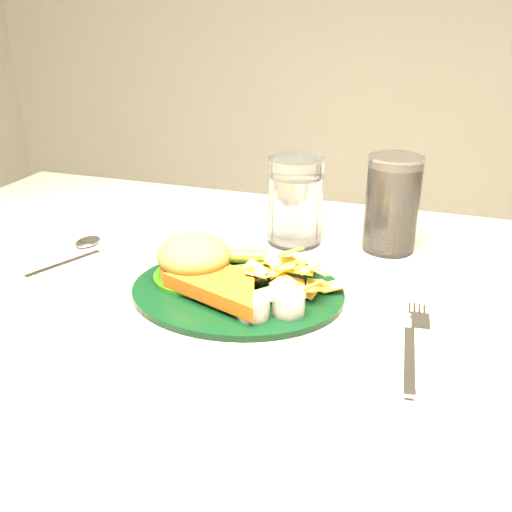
{
  "coord_description": "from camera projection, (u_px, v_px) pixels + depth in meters",
  "views": [
    {
      "loc": [
        0.23,
        -0.6,
        1.09
      ],
      "look_at": [
        0.03,
        0.01,
        0.8
      ],
      "focal_mm": 40.0,
      "sensor_mm": 36.0,
      "label": 1
    }
  ],
  "objects": [
    {
      "name": "dinner_plate",
      "position": [
        237.0,
        272.0,
        0.72
      ],
      "size": [
        0.29,
        0.25,
        0.06
      ],
      "primitive_type": null,
      "rotation": [
        0.0,
        0.0,
        0.09
      ],
      "color": "black",
      "rests_on": "table"
    },
    {
      "name": "table",
      "position": [
        237.0,
        507.0,
        0.88
      ],
      "size": [
        1.2,
        0.8,
        0.75
      ],
      "primitive_type": null,
      "color": "gray",
      "rests_on": "ground"
    },
    {
      "name": "water_glass",
      "position": [
        295.0,
        201.0,
        0.86
      ],
      "size": [
        0.1,
        0.1,
        0.13
      ],
      "primitive_type": "cylinder",
      "rotation": [
        0.0,
        0.0,
        0.26
      ],
      "color": "silver",
      "rests_on": "table"
    },
    {
      "name": "fork_napkin",
      "position": [
        410.0,
        354.0,
        0.59
      ],
      "size": [
        0.14,
        0.17,
        0.01
      ],
      "primitive_type": null,
      "rotation": [
        0.0,
        0.0,
        0.08
      ],
      "color": "white",
      "rests_on": "table"
    },
    {
      "name": "cola_glass",
      "position": [
        392.0,
        204.0,
        0.83
      ],
      "size": [
        0.1,
        0.1,
        0.14
      ],
      "primitive_type": "cylinder",
      "rotation": [
        0.0,
        0.0,
        -0.42
      ],
      "color": "black",
      "rests_on": "table"
    },
    {
      "name": "spoon",
      "position": [
        63.0,
        262.0,
        0.8
      ],
      "size": [
        0.1,
        0.16,
        0.01
      ],
      "primitive_type": null,
      "rotation": [
        0.0,
        0.0,
        -0.41
      ],
      "color": "silver",
      "rests_on": "table"
    },
    {
      "name": "wrapped_straw",
      "position": [
        197.0,
        227.0,
        0.94
      ],
      "size": [
        0.19,
        0.1,
        0.01
      ],
      "primitive_type": null,
      "rotation": [
        0.0,
        0.0,
        0.22
      ],
      "color": "white",
      "rests_on": "table"
    }
  ]
}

